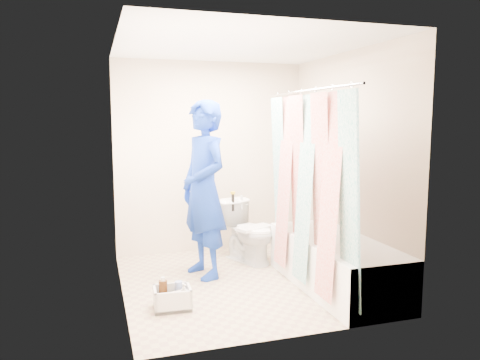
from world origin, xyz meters
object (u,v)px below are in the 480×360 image
object	(u,v)px
bathtub	(335,262)
cleaning_caddy	(173,299)
toilet	(248,231)
plumber	(204,189)

from	to	relation	value
bathtub	cleaning_caddy	world-z (taller)	bathtub
bathtub	cleaning_caddy	size ratio (longest dim) A/B	5.11
bathtub	toilet	size ratio (longest dim) A/B	2.41
plumber	toilet	bearing A→B (deg)	102.84
toilet	cleaning_caddy	distance (m)	1.60
bathtub	plumber	bearing A→B (deg)	146.98
toilet	plumber	xyz separation A→B (m)	(-0.61, -0.35, 0.58)
toilet	plumber	distance (m)	0.91
plumber	cleaning_caddy	world-z (taller)	plumber
bathtub	toilet	world-z (taller)	toilet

